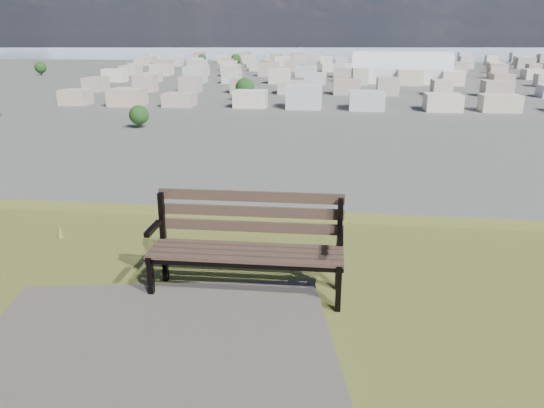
# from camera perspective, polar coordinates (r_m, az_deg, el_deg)

# --- Properties ---
(park_bench) EXTENTS (1.87, 0.62, 0.97)m
(park_bench) POSITION_cam_1_polar(r_m,az_deg,el_deg) (5.17, -2.65, -3.80)
(park_bench) COLOR #453028
(park_bench) RESTS_ON hilltop_mesa
(arena) EXTENTS (56.20, 26.87, 23.10)m
(arena) POSITION_cam_1_polar(r_m,az_deg,el_deg) (318.59, 13.69, 13.53)
(arena) COLOR silver
(arena) RESTS_ON ground
(city_blocks) EXTENTS (395.00, 361.00, 7.00)m
(city_blocks) POSITION_cam_1_polar(r_m,az_deg,el_deg) (397.99, 7.48, 14.38)
(city_blocks) COLOR beige
(city_blocks) RESTS_ON ground
(city_trees) EXTENTS (406.52, 387.20, 9.98)m
(city_trees) POSITION_cam_1_polar(r_m,az_deg,el_deg) (323.66, 2.66, 13.95)
(city_trees) COLOR #39291C
(city_trees) RESTS_ON ground
(bay_water) EXTENTS (2400.00, 700.00, 0.12)m
(bay_water) POSITION_cam_1_polar(r_m,az_deg,el_deg) (903.24, 7.51, 16.09)
(bay_water) COLOR #93ACBB
(bay_water) RESTS_ON ground
(far_hills) EXTENTS (2050.00, 340.00, 60.00)m
(far_hills) POSITION_cam_1_polar(r_m,az_deg,el_deg) (1407.05, 4.97, 17.84)
(far_hills) COLOR #95A7B9
(far_hills) RESTS_ON ground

